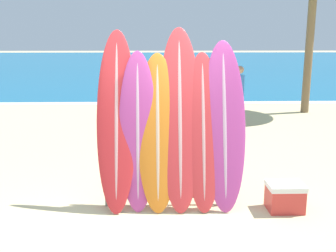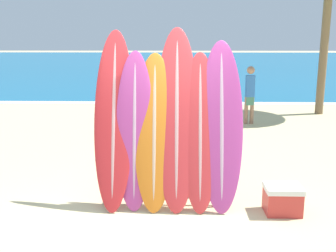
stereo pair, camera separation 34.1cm
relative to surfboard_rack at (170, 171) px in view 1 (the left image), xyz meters
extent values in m
plane|color=beige|center=(-0.21, -0.37, -0.51)|extent=(160.00, 160.00, 0.00)
cube|color=#146693|center=(-0.21, 38.84, -0.50)|extent=(120.00, 60.00, 0.00)
cube|color=white|center=(-0.21, 9.14, -0.50)|extent=(120.00, 0.60, 0.01)
cylinder|color=gray|center=(-0.89, 0.00, -0.03)|extent=(0.04, 0.04, 0.95)
cylinder|color=gray|center=(0.89, 0.00, -0.03)|extent=(0.04, 0.04, 0.95)
cylinder|color=gray|center=(0.00, 0.00, 0.42)|extent=(1.82, 0.04, 0.04)
cylinder|color=gray|center=(0.00, 0.00, -0.39)|extent=(1.82, 0.04, 0.04)
ellipsoid|color=red|center=(-0.72, 0.06, 0.71)|extent=(0.54, 0.82, 2.44)
ellipsoid|color=#D19A9C|center=(-0.72, 0.06, 0.71)|extent=(0.10, 0.79, 2.34)
ellipsoid|color=#B23D8E|center=(-0.43, 0.01, 0.57)|extent=(0.52, 0.58, 2.15)
ellipsoid|color=#CAA1BE|center=(-0.43, 0.01, 0.57)|extent=(0.09, 0.57, 2.07)
ellipsoid|color=orange|center=(-0.16, 0.00, 0.56)|extent=(0.56, 0.69, 2.13)
ellipsoid|color=beige|center=(-0.16, 0.00, 0.56)|extent=(0.10, 0.67, 2.04)
ellipsoid|color=red|center=(0.14, 0.06, 0.73)|extent=(0.59, 0.83, 2.48)
ellipsoid|color=#D59E9F|center=(0.14, 0.06, 0.73)|extent=(0.11, 0.81, 2.38)
ellipsoid|color=red|center=(0.46, 0.00, 0.56)|extent=(0.51, 0.72, 2.14)
ellipsoid|color=#D59E9F|center=(0.46, 0.00, 0.56)|extent=(0.09, 0.71, 2.06)
ellipsoid|color=#B23D8E|center=(0.75, 0.02, 0.64)|extent=(0.58, 0.76, 2.30)
ellipsoid|color=#CAA1BE|center=(0.75, 0.02, 0.64)|extent=(0.11, 0.74, 2.21)
cylinder|color=#A87A5B|center=(2.20, 5.59, -0.13)|extent=(0.10, 0.10, 0.75)
cylinder|color=#A87A5B|center=(2.04, 5.57, -0.13)|extent=(0.10, 0.10, 0.75)
cube|color=#478466|center=(2.12, 5.58, 0.13)|extent=(0.23, 0.15, 0.23)
cube|color=#3370BC|center=(2.12, 5.58, 0.54)|extent=(0.25, 0.17, 0.59)
sphere|color=#A87A5B|center=(2.12, 5.58, 0.98)|extent=(0.21, 0.21, 0.21)
cylinder|color=beige|center=(0.17, 8.03, -0.10)|extent=(0.11, 0.11, 0.82)
cylinder|color=beige|center=(0.35, 8.02, -0.10)|extent=(0.11, 0.11, 0.82)
cube|color=#282D38|center=(0.26, 8.03, 0.19)|extent=(0.24, 0.16, 0.25)
cube|color=#DB3842|center=(0.26, 8.03, 0.63)|extent=(0.26, 0.18, 0.64)
sphere|color=beige|center=(0.26, 8.03, 1.10)|extent=(0.23, 0.23, 0.23)
cylinder|color=brown|center=(4.60, 7.16, 1.51)|extent=(0.25, 0.25, 4.04)
cube|color=red|center=(1.57, -0.22, -0.35)|extent=(0.46, 0.38, 0.31)
cube|color=white|center=(1.57, -0.22, -0.16)|extent=(0.48, 0.39, 0.07)
camera|label=1|loc=(-0.18, -5.20, 1.78)|focal=42.00mm
camera|label=2|loc=(0.16, -5.20, 1.78)|focal=42.00mm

